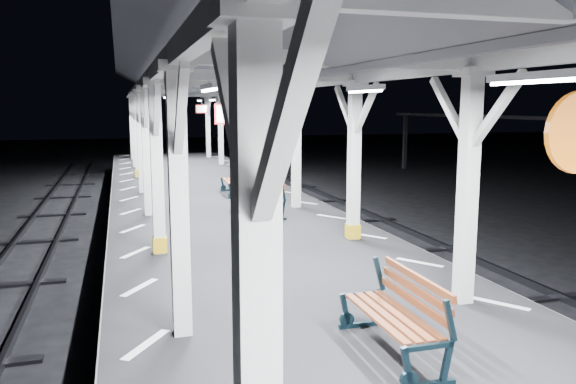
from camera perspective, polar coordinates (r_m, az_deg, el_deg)
name	(u,v)px	position (r m, az deg, el deg)	size (l,w,h in m)	color
ground	(290,331)	(9.88, 0.19, -13.91)	(120.00, 120.00, 0.00)	black
platform	(290,303)	(9.70, 0.19, -11.18)	(6.00, 50.00, 1.00)	black
hazard_stripes_left	(140,287)	(9.16, -14.84, -9.35)	(1.00, 48.00, 0.01)	silver
hazard_stripes_right	(419,262)	(10.48, 13.21, -6.98)	(1.00, 48.00, 0.01)	silver
track_right	(534,298)	(12.18, 23.67, -9.82)	(2.20, 60.00, 0.16)	#2D2D33
canopy	(290,57)	(9.13, 0.24, 13.52)	(5.40, 49.00, 4.65)	silver
bench_near	(399,312)	(6.63, 11.25, -11.84)	(0.66, 1.72, 0.92)	black
bench_mid	(260,197)	(14.38, -2.83, -0.56)	(1.17, 1.77, 0.90)	black
bench_far	(236,180)	(17.94, -5.31, 1.26)	(0.67, 1.67, 0.89)	black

